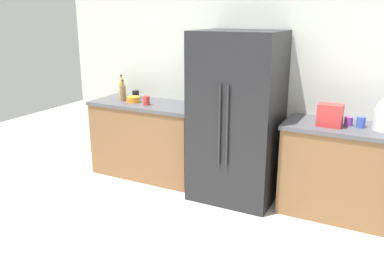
{
  "coord_description": "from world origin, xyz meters",
  "views": [
    {
      "loc": [
        1.34,
        -2.15,
        1.92
      ],
      "look_at": [
        -0.03,
        0.51,
        1.06
      ],
      "focal_mm": 37.28,
      "sensor_mm": 36.0,
      "label": 1
    }
  ],
  "objects_px": {
    "cup_a": "(146,100)",
    "cup_b": "(348,121)",
    "bowl_a": "(133,99)",
    "bottle_b": "(123,92)",
    "toaster": "(330,115)",
    "bottle_a": "(122,89)",
    "cup_d": "(136,95)",
    "cup_c": "(361,122)",
    "refrigerator": "(237,117)"
  },
  "relations": [
    {
      "from": "refrigerator",
      "to": "bottle_a",
      "type": "relative_size",
      "value": 6.16
    },
    {
      "from": "cup_b",
      "to": "refrigerator",
      "type": "bearing_deg",
      "value": -174.66
    },
    {
      "from": "cup_a",
      "to": "cup_d",
      "type": "relative_size",
      "value": 1.03
    },
    {
      "from": "bottle_b",
      "to": "bottle_a",
      "type": "bearing_deg",
      "value": 131.43
    },
    {
      "from": "cup_a",
      "to": "cup_b",
      "type": "xyz_separation_m",
      "value": [
        2.17,
        0.13,
        -0.01
      ]
    },
    {
      "from": "toaster",
      "to": "bowl_a",
      "type": "bearing_deg",
      "value": 179.35
    },
    {
      "from": "bottle_a",
      "to": "cup_c",
      "type": "bearing_deg",
      "value": -1.89
    },
    {
      "from": "toaster",
      "to": "cup_b",
      "type": "height_order",
      "value": "toaster"
    },
    {
      "from": "cup_b",
      "to": "bottle_b",
      "type": "bearing_deg",
      "value": -178.54
    },
    {
      "from": "bottle_a",
      "to": "refrigerator",
      "type": "bearing_deg",
      "value": -6.07
    },
    {
      "from": "cup_b",
      "to": "bowl_a",
      "type": "bearing_deg",
      "value": -178.06
    },
    {
      "from": "bottle_b",
      "to": "cup_c",
      "type": "relative_size",
      "value": 2.56
    },
    {
      "from": "cup_b",
      "to": "toaster",
      "type": "bearing_deg",
      "value": -145.66
    },
    {
      "from": "cup_a",
      "to": "toaster",
      "type": "bearing_deg",
      "value": 0.77
    },
    {
      "from": "refrigerator",
      "to": "cup_d",
      "type": "bearing_deg",
      "value": 171.8
    },
    {
      "from": "toaster",
      "to": "cup_a",
      "type": "height_order",
      "value": "toaster"
    },
    {
      "from": "refrigerator",
      "to": "bottle_b",
      "type": "xyz_separation_m",
      "value": [
        -1.48,
        0.04,
        0.13
      ]
    },
    {
      "from": "cup_b",
      "to": "cup_d",
      "type": "height_order",
      "value": "cup_d"
    },
    {
      "from": "bottle_b",
      "to": "cup_c",
      "type": "height_order",
      "value": "bottle_b"
    },
    {
      "from": "toaster",
      "to": "bottle_a",
      "type": "distance_m",
      "value": 2.52
    },
    {
      "from": "bottle_b",
      "to": "cup_d",
      "type": "bearing_deg",
      "value": 68.58
    },
    {
      "from": "cup_a",
      "to": "cup_b",
      "type": "height_order",
      "value": "cup_a"
    },
    {
      "from": "toaster",
      "to": "bottle_a",
      "type": "height_order",
      "value": "bottle_a"
    },
    {
      "from": "refrigerator",
      "to": "cup_b",
      "type": "xyz_separation_m",
      "value": [
        1.08,
        0.1,
        0.07
      ]
    },
    {
      "from": "bottle_a",
      "to": "cup_d",
      "type": "distance_m",
      "value": 0.2
    },
    {
      "from": "bottle_a",
      "to": "toaster",
      "type": "bearing_deg",
      "value": -4.0
    },
    {
      "from": "refrigerator",
      "to": "bottle_a",
      "type": "bearing_deg",
      "value": 173.93
    },
    {
      "from": "toaster",
      "to": "bottle_a",
      "type": "bearing_deg",
      "value": 176.0
    },
    {
      "from": "cup_d",
      "to": "bowl_a",
      "type": "xyz_separation_m",
      "value": [
        0.09,
        -0.18,
        -0.02
      ]
    },
    {
      "from": "toaster",
      "to": "bottle_b",
      "type": "relative_size",
      "value": 0.87
    },
    {
      "from": "bottle_a",
      "to": "bottle_b",
      "type": "height_order",
      "value": "bottle_a"
    },
    {
      "from": "cup_c",
      "to": "bottle_a",
      "type": "bearing_deg",
      "value": 178.11
    },
    {
      "from": "bottle_a",
      "to": "cup_a",
      "type": "height_order",
      "value": "bottle_a"
    },
    {
      "from": "cup_a",
      "to": "bottle_b",
      "type": "bearing_deg",
      "value": 169.72
    },
    {
      "from": "toaster",
      "to": "bottle_a",
      "type": "relative_size",
      "value": 0.78
    },
    {
      "from": "refrigerator",
      "to": "cup_c",
      "type": "distance_m",
      "value": 1.19
    },
    {
      "from": "toaster",
      "to": "cup_d",
      "type": "relative_size",
      "value": 2.23
    },
    {
      "from": "bottle_b",
      "to": "bowl_a",
      "type": "bearing_deg",
      "value": -5.86
    },
    {
      "from": "bottle_a",
      "to": "cup_d",
      "type": "xyz_separation_m",
      "value": [
        0.18,
        0.03,
        -0.06
      ]
    },
    {
      "from": "toaster",
      "to": "cup_d",
      "type": "distance_m",
      "value": 2.34
    },
    {
      "from": "toaster",
      "to": "cup_c",
      "type": "relative_size",
      "value": 2.23
    },
    {
      "from": "cup_c",
      "to": "bowl_a",
      "type": "relative_size",
      "value": 0.64
    },
    {
      "from": "bottle_b",
      "to": "cup_c",
      "type": "xyz_separation_m",
      "value": [
        2.66,
        0.04,
        -0.05
      ]
    },
    {
      "from": "toaster",
      "to": "bottle_b",
      "type": "xyz_separation_m",
      "value": [
        -2.4,
        0.04,
        -0.0
      ]
    },
    {
      "from": "cup_a",
      "to": "bowl_a",
      "type": "xyz_separation_m",
      "value": [
        -0.22,
        0.05,
        -0.02
      ]
    },
    {
      "from": "toaster",
      "to": "bottle_b",
      "type": "distance_m",
      "value": 2.4
    },
    {
      "from": "bottle_a",
      "to": "cup_a",
      "type": "distance_m",
      "value": 0.54
    },
    {
      "from": "toaster",
      "to": "cup_b",
      "type": "bearing_deg",
      "value": 34.34
    },
    {
      "from": "bottle_a",
      "to": "bowl_a",
      "type": "relative_size",
      "value": 1.82
    },
    {
      "from": "bowl_a",
      "to": "bottle_b",
      "type": "bearing_deg",
      "value": 174.14
    }
  ]
}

